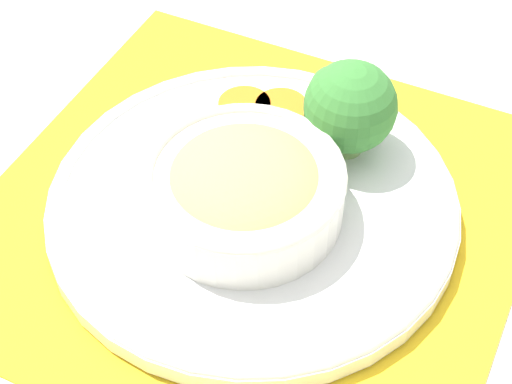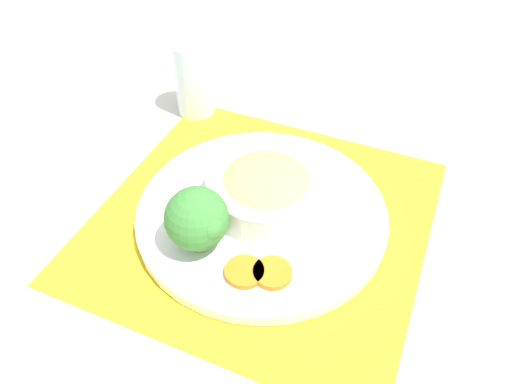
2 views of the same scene
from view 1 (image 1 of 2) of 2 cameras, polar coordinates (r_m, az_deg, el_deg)
ground_plane at (r=0.69m, az=-0.21°, el=-1.60°), size 4.00×4.00×0.00m
placemat at (r=0.69m, az=-0.21°, el=-1.49°), size 0.43×0.42×0.00m
plate at (r=0.68m, az=-0.22°, el=-0.76°), size 0.33×0.33×0.02m
bowl at (r=0.65m, az=-1.03°, el=0.39°), size 0.16×0.16×0.05m
broccoli_floret at (r=0.69m, az=6.28°, el=5.69°), size 0.08×0.08×0.08m
carrot_slice_near at (r=0.75m, az=1.70°, el=5.62°), size 0.05×0.05×0.01m
carrot_slice_middle at (r=0.75m, az=-0.78°, el=5.75°), size 0.05×0.05×0.01m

